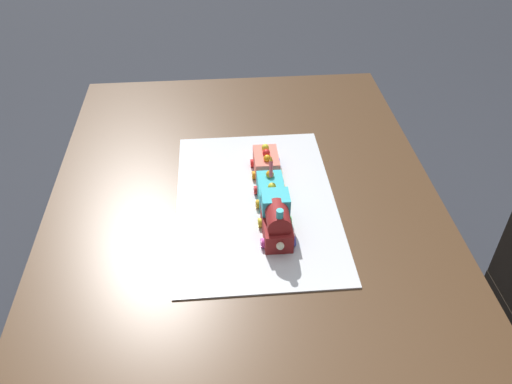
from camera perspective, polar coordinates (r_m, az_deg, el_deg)
The scene contains 7 objects.
ground_plane at distance 1.87m, azimuth -0.83°, elevation -19.01°, with size 8.00×8.00×0.00m, color #2D3038.
dining_table at distance 1.37m, azimuth -1.07°, elevation -4.98°, with size 1.40×1.00×0.74m.
cake_board at distance 1.31m, azimuth 0.00°, elevation -1.08°, with size 0.60×0.40×0.00m, color silver.
cake_locomotive at distance 1.19m, azimuth 2.30°, elevation -3.09°, with size 0.14×0.08×0.12m.
cake_car_hopper_turquoise at distance 1.30m, azimuth 1.63°, elevation 0.14°, with size 0.10×0.08×0.07m.
cake_car_flatbed_coral at distance 1.39m, azimuth 1.12°, elevation 3.22°, with size 0.10×0.08×0.07m.
birthday_candle at distance 1.26m, azimuth 1.67°, elevation 2.79°, with size 0.01×0.01×0.06m.
Camera 1 is at (-0.98, 0.06, 1.59)m, focal length 36.30 mm.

